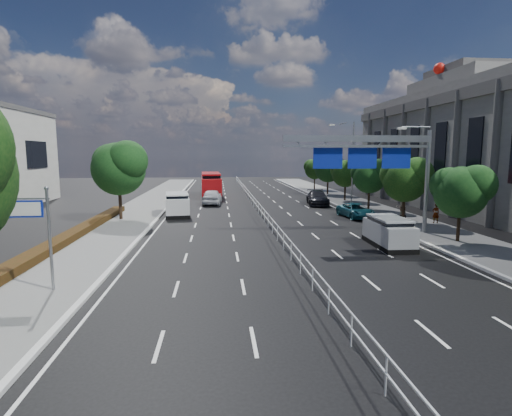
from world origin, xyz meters
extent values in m
plane|color=black|center=(0.00, 0.00, 0.00)|extent=(160.00, 160.00, 0.00)
cube|color=slate|center=(-11.50, 0.00, 0.07)|extent=(5.00, 140.00, 0.14)
cube|color=silver|center=(-9.00, 0.00, 0.07)|extent=(0.25, 140.00, 0.15)
cube|color=silver|center=(9.00, 0.00, 0.07)|extent=(0.25, 140.00, 0.15)
cube|color=silver|center=(0.00, 22.50, 1.00)|extent=(0.05, 85.00, 0.05)
cube|color=silver|center=(0.00, 22.50, 0.55)|extent=(0.05, 85.00, 0.05)
cube|color=black|center=(-13.30, 5.00, 0.36)|extent=(1.00, 36.00, 0.44)
cylinder|color=gray|center=(-10.50, 0.00, 2.10)|extent=(0.12, 0.12, 4.20)
sphere|color=gray|center=(-10.50, 0.00, 4.25)|extent=(0.18, 0.18, 0.18)
cylinder|color=gray|center=(-11.05, 0.00, 3.85)|extent=(1.30, 0.07, 0.07)
cube|color=#0D2197|center=(-11.35, 0.00, 3.45)|extent=(1.35, 0.06, 0.68)
cube|color=white|center=(-11.35, 0.04, 3.45)|extent=(1.20, 0.01, 0.54)
cube|color=white|center=(-11.35, -0.04, 3.45)|extent=(1.20, 0.01, 0.54)
cylinder|color=gray|center=(10.60, 10.00, 3.60)|extent=(0.28, 0.28, 7.20)
cube|color=gray|center=(5.60, 10.00, 6.60)|extent=(10.20, 0.25, 0.45)
cube|color=gray|center=(5.60, 10.00, 6.10)|extent=(10.20, 0.18, 0.18)
cylinder|color=gray|center=(9.60, 10.00, 7.40)|extent=(2.00, 0.10, 0.10)
cube|color=silver|center=(8.60, 10.00, 7.30)|extent=(0.60, 0.25, 0.15)
cube|color=#0D2197|center=(8.40, 10.18, 5.30)|extent=(2.00, 0.08, 1.40)
cube|color=white|center=(8.40, 10.23, 5.30)|extent=(1.80, 0.02, 1.20)
cube|color=#0D2197|center=(6.00, 10.18, 5.30)|extent=(2.00, 0.08, 1.40)
cube|color=white|center=(6.00, 10.23, 5.30)|extent=(1.80, 0.02, 1.20)
cube|color=#0D2197|center=(3.60, 10.18, 5.30)|extent=(2.00, 0.08, 1.40)
cube|color=white|center=(3.60, 10.23, 5.30)|extent=(1.80, 0.02, 1.20)
cylinder|color=gray|center=(10.80, 26.00, 4.50)|extent=(0.16, 0.16, 9.00)
cylinder|color=gray|center=(9.60, 26.00, 8.80)|extent=(0.10, 2.40, 0.10)
cube|color=silver|center=(8.40, 26.00, 8.65)|extent=(0.60, 0.25, 0.15)
cube|color=slate|center=(24.00, 22.00, 6.00)|extent=(14.00, 36.00, 12.00)
cube|color=#4C4947|center=(16.90, 22.00, 10.60)|extent=(0.40, 36.00, 1.00)
cube|color=slate|center=(24.00, 22.00, 12.60)|extent=(13.00, 12.00, 1.20)
cube|color=#4C4947|center=(24.00, 22.00, 13.60)|extent=(12.00, 7.00, 0.90)
sphere|color=#B2140C|center=(17.80, 22.00, 13.80)|extent=(1.10, 1.10, 1.10)
cylinder|color=black|center=(-12.00, 18.00, 1.75)|extent=(0.28, 0.28, 3.50)
sphere|color=#123915|center=(-12.00, 18.00, 4.34)|extent=(4.40, 4.40, 4.40)
sphere|color=#123915|center=(-11.12, 17.34, 5.04)|extent=(3.30, 3.30, 3.30)
sphere|color=#123915|center=(-12.77, 18.66, 4.90)|extent=(3.08, 3.08, 3.08)
cylinder|color=black|center=(11.20, 7.00, 1.30)|extent=(0.21, 0.21, 2.60)
sphere|color=#123915|center=(11.20, 7.00, 3.22)|extent=(3.20, 3.20, 3.20)
sphere|color=#123915|center=(11.84, 6.52, 3.74)|extent=(2.40, 2.40, 2.40)
sphere|color=#123915|center=(10.64, 7.48, 3.64)|extent=(2.24, 2.24, 2.24)
cylinder|color=black|center=(11.20, 14.50, 1.40)|extent=(0.22, 0.22, 2.80)
sphere|color=#0E340E|center=(11.20, 14.50, 3.47)|extent=(3.50, 3.50, 3.50)
sphere|color=#0E340E|center=(11.90, 13.97, 4.03)|extent=(2.62, 2.62, 2.62)
sphere|color=#0E340E|center=(10.59, 15.03, 3.92)|extent=(2.45, 2.45, 2.45)
cylinder|color=black|center=(11.20, 22.00, 1.35)|extent=(0.22, 0.22, 2.70)
sphere|color=#123915|center=(11.20, 22.00, 3.35)|extent=(3.30, 3.30, 3.30)
sphere|color=#123915|center=(11.86, 21.50, 3.89)|extent=(2.48, 2.48, 2.47)
sphere|color=#123915|center=(10.62, 22.50, 3.78)|extent=(2.31, 2.31, 2.31)
cylinder|color=black|center=(11.20, 29.50, 1.32)|extent=(0.21, 0.21, 2.65)
sphere|color=#0E340E|center=(11.20, 29.50, 3.29)|extent=(3.20, 3.20, 3.20)
sphere|color=#0E340E|center=(11.84, 29.02, 3.82)|extent=(2.40, 2.40, 2.40)
sphere|color=#0E340E|center=(10.64, 29.98, 3.71)|extent=(2.24, 2.24, 2.24)
cylinder|color=black|center=(11.20, 37.00, 1.43)|extent=(0.23, 0.23, 2.85)
sphere|color=#123915|center=(11.20, 37.00, 3.53)|extent=(3.60, 3.60, 3.60)
sphere|color=#123915|center=(11.92, 36.46, 4.10)|extent=(2.70, 2.70, 2.70)
sphere|color=#123915|center=(10.57, 37.54, 3.99)|extent=(2.52, 2.52, 2.52)
cylinder|color=black|center=(11.20, 44.50, 1.30)|extent=(0.21, 0.21, 2.60)
sphere|color=#0E340E|center=(11.20, 44.50, 3.22)|extent=(3.10, 3.10, 3.10)
sphere|color=#0E340E|center=(11.82, 44.03, 3.74)|extent=(2.32, 2.33, 2.32)
sphere|color=#0E340E|center=(10.66, 44.97, 3.64)|extent=(2.17, 2.17, 2.17)
cube|color=black|center=(-7.51, 20.19, 0.17)|extent=(2.65, 5.01, 0.34)
cube|color=silver|center=(-7.51, 20.19, 1.00)|extent=(2.60, 4.92, 1.42)
cube|color=black|center=(-7.51, 20.19, 1.71)|extent=(2.27, 3.59, 0.62)
cube|color=silver|center=(-7.51, 20.19, 2.02)|extent=(2.39, 3.88, 0.12)
cylinder|color=black|center=(-8.16, 18.55, 0.35)|extent=(0.38, 0.74, 0.71)
cylinder|color=black|center=(-6.47, 18.76, 0.35)|extent=(0.38, 0.74, 0.71)
cylinder|color=black|center=(-8.55, 21.63, 0.35)|extent=(0.38, 0.74, 0.71)
cylinder|color=black|center=(-6.86, 21.84, 0.35)|extent=(0.38, 0.74, 0.71)
cube|color=black|center=(-4.70, 36.89, 0.15)|extent=(2.90, 10.46, 0.31)
cube|color=#960A0D|center=(-4.70, 36.89, 1.49)|extent=(2.84, 10.25, 2.11)
cube|color=black|center=(-4.70, 36.89, 2.54)|extent=(2.53, 7.40, 0.93)
cube|color=#960A0D|center=(-4.70, 36.89, 3.00)|extent=(2.65, 8.02, 0.19)
cylinder|color=black|center=(-5.57, 33.50, 0.32)|extent=(0.30, 0.65, 0.64)
cylinder|color=black|center=(-3.54, 33.59, 0.32)|extent=(0.30, 0.65, 0.64)
cylinder|color=black|center=(-5.85, 40.20, 0.32)|extent=(0.30, 0.65, 0.64)
cylinder|color=black|center=(-3.82, 40.29, 0.32)|extent=(0.30, 0.65, 0.64)
imported|color=#B8BAC0|center=(-4.45, 28.32, 0.84)|extent=(2.34, 5.08, 1.69)
imported|color=black|center=(-4.41, 50.11, 0.67)|extent=(1.56, 4.13, 1.34)
cube|color=black|center=(6.50, 6.61, 0.15)|extent=(1.91, 4.35, 0.29)
cube|color=#9C9FA3|center=(6.50, 6.61, 0.86)|extent=(1.88, 4.26, 1.22)
cube|color=black|center=(6.50, 6.61, 1.47)|extent=(1.71, 3.07, 0.54)
cube|color=#9C9FA3|center=(6.50, 6.61, 1.74)|extent=(1.79, 3.33, 0.11)
cylinder|color=black|center=(5.72, 5.23, 0.30)|extent=(0.27, 0.61, 0.61)
cylinder|color=black|center=(7.22, 5.20, 0.30)|extent=(0.27, 0.61, 0.61)
cylinder|color=black|center=(5.78, 8.02, 0.30)|extent=(0.27, 0.61, 0.61)
cylinder|color=black|center=(7.28, 7.99, 0.30)|extent=(0.27, 0.61, 0.61)
imported|color=#155562|center=(8.30, 17.52, 0.62)|extent=(2.53, 4.66, 1.24)
imported|color=black|center=(7.16, 26.60, 0.77)|extent=(2.86, 5.56, 1.54)
imported|color=gray|center=(13.33, 13.36, 0.92)|extent=(0.58, 0.38, 1.57)
imported|color=gray|center=(11.69, 15.83, 1.08)|extent=(1.02, 0.86, 1.88)
camera|label=1|loc=(-3.82, -16.28, 5.59)|focal=28.00mm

